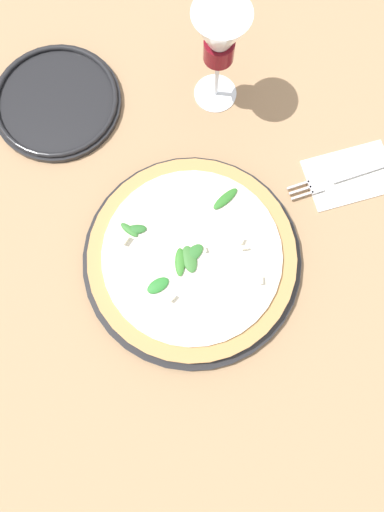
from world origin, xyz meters
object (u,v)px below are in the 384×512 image
Objects in this scene: wine_glass at (220,41)px; side_plate_white at (56,101)px; fork at (347,175)px; pizza_arugula_main at (192,258)px.

wine_glass is 0.90× the size of side_plate_white.
wine_glass is 1.02× the size of fork.
side_plate_white is at bearing 6.29° from wine_glass.
wine_glass is at bearing -95.71° from pizza_arugula_main.
wine_glass reaches higher than fork.
side_plate_white is at bearing -34.04° from fork.
fork is at bearing -148.82° from pizza_arugula_main.
fork is at bearing 166.58° from side_plate_white.
pizza_arugula_main is 0.31m from wine_glass.
wine_glass is 0.28m from fork.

